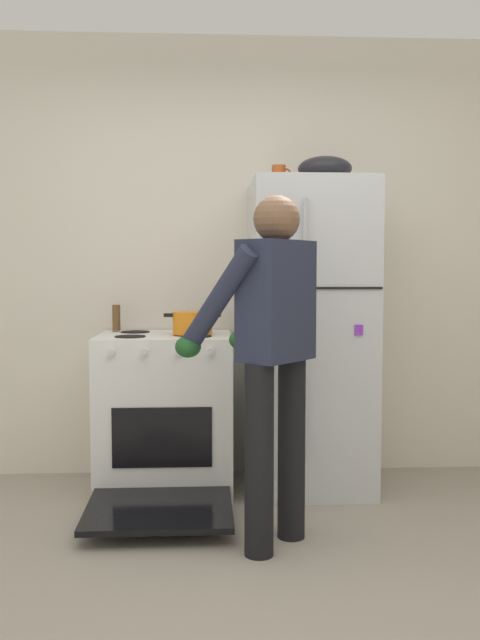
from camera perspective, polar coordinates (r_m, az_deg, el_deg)
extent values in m
plane|color=#9E9384|center=(2.67, 2.30, -24.11)|extent=(8.00, 8.00, 0.00)
cube|color=silver|center=(4.30, -0.11, 5.25)|extent=(6.00, 0.10, 2.70)
cube|color=silver|center=(3.98, 5.86, -1.31)|extent=(0.68, 0.68, 1.78)
cube|color=black|center=(3.62, 6.74, 2.67)|extent=(0.67, 0.01, 0.01)
cylinder|color=#B7B7BC|center=(3.65, 5.39, -6.59)|extent=(0.02, 0.02, 0.65)
cylinder|color=#B7B7BC|center=(3.59, 5.49, 7.49)|extent=(0.02, 0.02, 0.33)
cube|color=blue|center=(3.66, 4.32, -6.57)|extent=(0.04, 0.01, 0.06)
cube|color=purple|center=(3.67, 9.92, -0.83)|extent=(0.04, 0.01, 0.06)
cube|color=white|center=(4.00, -6.27, -7.65)|extent=(0.76, 0.64, 0.90)
cube|color=black|center=(3.70, -6.54, -9.75)|extent=(0.53, 0.01, 0.32)
cylinder|color=black|center=(3.81, -9.18, -1.37)|extent=(0.17, 0.17, 0.01)
cylinder|color=black|center=(3.78, -3.68, -1.36)|extent=(0.17, 0.17, 0.01)
cylinder|color=black|center=(4.09, -8.76, -0.99)|extent=(0.17, 0.17, 0.01)
cylinder|color=black|center=(4.07, -3.64, -0.98)|extent=(0.17, 0.17, 0.01)
cylinder|color=silver|center=(3.63, -10.71, -2.64)|extent=(0.04, 0.03, 0.04)
cylinder|color=silver|center=(3.61, -8.03, -2.64)|extent=(0.04, 0.03, 0.04)
cylinder|color=silver|center=(3.60, -5.18, -2.64)|extent=(0.04, 0.03, 0.04)
cylinder|color=silver|center=(3.60, -2.47, -2.63)|extent=(0.04, 0.03, 0.04)
cube|color=black|center=(3.51, -6.79, -15.49)|extent=(0.72, 0.58, 0.04)
cylinder|color=black|center=(3.07, 1.61, -11.65)|extent=(0.13, 0.13, 0.86)
cylinder|color=black|center=(3.27, 4.33, -10.64)|extent=(0.13, 0.13, 0.86)
cube|color=#23283D|center=(3.06, 3.07, 1.62)|extent=(0.39, 0.40, 0.54)
sphere|color=brown|center=(3.07, 3.09, 8.44)|extent=(0.21, 0.21, 0.21)
sphere|color=#494949|center=(3.06, 3.09, 7.76)|extent=(0.15, 0.15, 0.15)
cylinder|color=#23283D|center=(3.01, -1.88, 1.65)|extent=(0.38, 0.34, 0.49)
cylinder|color=#23283D|center=(3.33, 2.50, 1.87)|extent=(0.38, 0.34, 0.49)
ellipsoid|color=#1E5123|center=(3.14, -4.38, -2.24)|extent=(0.12, 0.18, 0.10)
ellipsoid|color=#1E5123|center=(3.44, 0.07, -1.67)|extent=(0.12, 0.18, 0.10)
cylinder|color=orange|center=(3.87, -4.00, -0.24)|extent=(0.22, 0.22, 0.13)
cube|color=black|center=(3.87, -6.03, 0.41)|extent=(0.05, 0.03, 0.02)
cube|color=black|center=(3.87, -1.98, 0.42)|extent=(0.05, 0.03, 0.02)
cylinder|color=#B24C1E|center=(4.03, 3.25, 12.13)|extent=(0.08, 0.08, 0.10)
torus|color=#B24C1E|center=(4.03, 3.89, 12.19)|extent=(0.06, 0.01, 0.06)
cylinder|color=brown|center=(4.15, -10.31, 0.19)|extent=(0.05, 0.05, 0.16)
ellipsoid|color=black|center=(4.02, 7.11, 12.44)|extent=(0.31, 0.31, 0.14)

